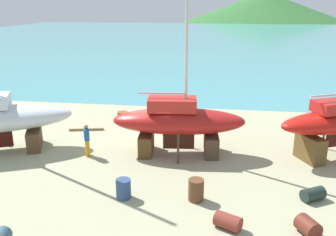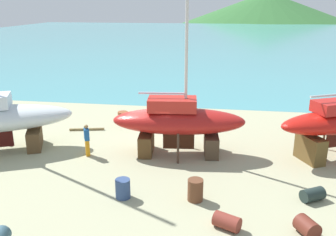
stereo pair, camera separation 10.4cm
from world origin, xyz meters
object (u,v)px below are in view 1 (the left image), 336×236
worker (87,140)px  barrel_tipped_left (123,189)px  barrel_blue_faded (123,118)px  barrel_rust_near (313,194)px  barrel_rust_mid (228,221)px  barrel_by_slipway (196,190)px  sailboat_far_slipway (178,122)px  barrel_tipped_right (308,226)px

worker → barrel_tipped_left: size_ratio=2.09×
barrel_tipped_left → barrel_blue_faded: barrel_blue_faded is taller
barrel_rust_near → barrel_blue_faded: 13.18m
worker → barrel_tipped_left: bearing=99.9°
worker → barrel_rust_near: bearing=136.9°
worker → barrel_rust_mid: worker is taller
barrel_rust_near → barrel_blue_faded: (-10.21, 8.33, 0.16)m
barrel_rust_near → barrel_blue_faded: barrel_blue_faded is taller
worker → barrel_tipped_left: 4.98m
worker → barrel_rust_mid: (7.23, -5.50, -0.61)m
barrel_by_slipway → barrel_rust_mid: bearing=-54.9°
worker → barrel_blue_faded: (0.46, 5.31, -0.46)m
barrel_by_slipway → barrel_blue_faded: size_ratio=1.07×
sailboat_far_slipway → worker: size_ratio=6.38×
worker → barrel_by_slipway: size_ratio=1.87×
worker → barrel_blue_faded: 5.35m
barrel_tipped_right → barrel_by_slipway: bearing=156.3°
barrel_rust_near → barrel_by_slipway: bearing=-171.8°
barrel_tipped_right → barrel_by_slipway: size_ratio=0.84×
sailboat_far_slipway → barrel_rust_near: bearing=-39.5°
barrel_tipped_left → barrel_tipped_right: 7.12m
worker → barrel_tipped_left: worker is taller
barrel_rust_mid → barrel_by_slipway: bearing=125.1°
barrel_tipped_left → barrel_rust_mid: bearing=-20.2°
worker → barrel_rust_near: size_ratio=1.82×
barrel_by_slipway → barrel_blue_faded: bearing=121.4°
barrel_by_slipway → barrel_rust_mid: 2.21m
barrel_by_slipway → barrel_rust_near: bearing=8.2°
barrel_tipped_left → barrel_blue_faded: 9.60m
barrel_rust_near → barrel_rust_mid: (-3.44, -2.48, 0.01)m
sailboat_far_slipway → barrel_rust_mid: (2.57, -6.50, -1.51)m
barrel_tipped_left → barrel_by_slipway: bearing=4.7°
barrel_tipped_right → barrel_rust_mid: barrel_tipped_right is taller
worker → barrel_tipped_right: 11.37m
sailboat_far_slipway → barrel_by_slipway: (1.30, -4.70, -1.33)m
barrel_tipped_left → barrel_rust_mid: 4.51m
barrel_tipped_left → barrel_tipped_right: barrel_tipped_left is taller
barrel_tipped_right → barrel_by_slipway: 4.37m
sailboat_far_slipway → barrel_rust_mid: sailboat_far_slipway is taller
barrel_by_slipway → barrel_rust_near: 4.76m
barrel_tipped_right → barrel_rust_near: barrel_tipped_right is taller
barrel_tipped_right → barrel_rust_mid: (-2.73, -0.04, -0.04)m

